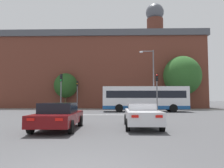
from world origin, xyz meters
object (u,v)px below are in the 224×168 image
car_saloon_left (59,116)px  pedestrian_waiting (149,103)px  car_roadster_right (142,115)px  bus_crossing_lead (145,98)px  street_lamp_junction (151,74)px  traffic_light_near_left (61,87)px  traffic_light_far_left (77,90)px  traffic_light_near_right (157,87)px

car_saloon_left → pedestrian_waiting: 24.48m
car_roadster_right → bus_crossing_lead: bus_crossing_lead is taller
car_roadster_right → bus_crossing_lead: size_ratio=0.46×
street_lamp_junction → pedestrian_waiting: 7.42m
car_saloon_left → traffic_light_near_left: bearing=102.8°
car_saloon_left → pedestrian_waiting: pedestrian_waiting is taller
bus_crossing_lead → pedestrian_waiting: (1.44, 6.36, -0.74)m
traffic_light_far_left → car_saloon_left: bearing=-81.8°
bus_crossing_lead → pedestrian_waiting: size_ratio=6.39×
car_saloon_left → car_roadster_right: (4.48, 0.99, -0.03)m
traffic_light_near_right → pedestrian_waiting: bearing=86.4°
car_roadster_right → street_lamp_junction: (3.02, 15.78, 4.13)m
traffic_light_far_left → traffic_light_near_left: 11.19m
car_saloon_left → traffic_light_near_left: (-3.08, 12.11, 2.18)m
car_roadster_right → traffic_light_far_left: bearing=110.0°
car_roadster_right → traffic_light_near_left: traffic_light_near_left is taller
car_roadster_right → bus_crossing_lead: bearing=82.9°
bus_crossing_lead → street_lamp_junction: street_lamp_junction is taller
traffic_light_near_right → street_lamp_junction: 4.92m
traffic_light_far_left → traffic_light_near_right: bearing=-45.8°
traffic_light_far_left → traffic_light_near_right: (10.76, -11.06, -0.08)m
traffic_light_near_left → car_saloon_left: bearing=-75.7°
car_saloon_left → traffic_light_near_left: traffic_light_near_left is taller
car_saloon_left → traffic_light_near_left: size_ratio=1.12×
traffic_light_far_left → traffic_light_near_right: size_ratio=1.03×
car_roadster_right → traffic_light_near_right: traffic_light_near_right is taller
traffic_light_near_left → traffic_light_near_right: bearing=0.7°
car_saloon_left → traffic_light_far_left: 23.65m
car_roadster_right → pedestrian_waiting: 22.41m
car_saloon_left → bus_crossing_lead: bearing=67.0°
traffic_light_near_left → pedestrian_waiting: bearing=44.6°
traffic_light_far_left → street_lamp_junction: (10.87, -6.52, 1.82)m
pedestrian_waiting → car_roadster_right: bearing=13.9°
pedestrian_waiting → car_saloon_left: bearing=3.8°
traffic_light_near_left → street_lamp_junction: bearing=23.8°
bus_crossing_lead → pedestrian_waiting: bearing=-12.8°
traffic_light_near_right → pedestrian_waiting: traffic_light_near_right is taller
traffic_light_near_left → street_lamp_junction: street_lamp_junction is taller
car_saloon_left → traffic_light_near_left: 12.68m
traffic_light_near_right → traffic_light_near_left: traffic_light_near_right is taller
car_roadster_right → street_lamp_junction: bearing=79.8°
traffic_light_far_left → traffic_light_near_left: bearing=-88.5°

